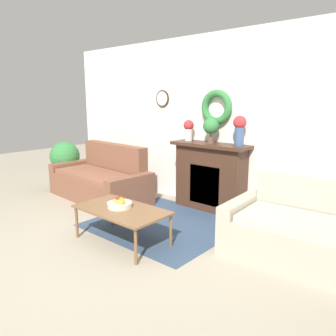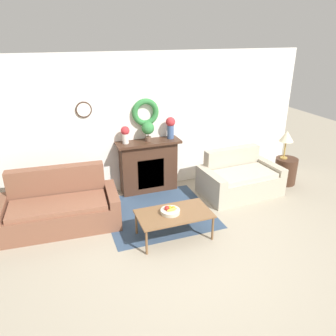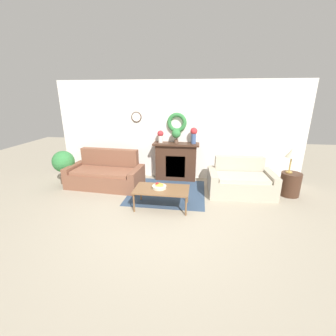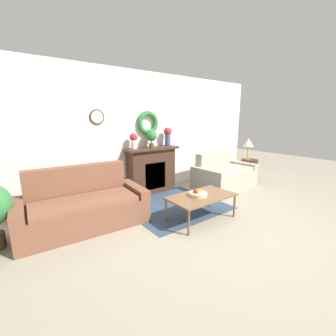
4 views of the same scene
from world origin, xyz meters
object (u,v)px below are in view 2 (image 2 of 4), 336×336
object	(u,v)px
loveseat_right	(239,179)
vase_on_mantel_left	(125,134)
couch_left	(59,208)
potted_plant_on_mantel	(148,129)
coffee_table	(174,215)
table_lamp	(287,137)
fruit_bowl	(170,211)
fireplace	(149,166)
side_table_by_loveseat	(285,171)
vase_on_mantel_right	(171,126)

from	to	relation	value
loveseat_right	vase_on_mantel_left	bearing A→B (deg)	157.35
couch_left	potted_plant_on_mantel	bearing A→B (deg)	25.82
coffee_table	table_lamp	bearing A→B (deg)	20.65
vase_on_mantel_left	potted_plant_on_mantel	xyz separation A→B (m)	(0.44, -0.02, 0.05)
fruit_bowl	vase_on_mantel_left	xyz separation A→B (m)	(-0.26, 1.71, 0.78)
couch_left	potted_plant_on_mantel	distance (m)	2.16
fireplace	fruit_bowl	size ratio (longest dim) A/B	4.17
couch_left	table_lamp	world-z (taller)	table_lamp
loveseat_right	vase_on_mantel_left	world-z (taller)	vase_on_mantel_left
loveseat_right	side_table_by_loveseat	distance (m)	1.17
loveseat_right	potted_plant_on_mantel	world-z (taller)	potted_plant_on_mantel
fruit_bowl	table_lamp	world-z (taller)	table_lamp
fireplace	table_lamp	size ratio (longest dim) A/B	2.12
table_lamp	vase_on_mantel_left	size ratio (longest dim) A/B	1.78
side_table_by_loveseat	table_lamp	world-z (taller)	table_lamp
loveseat_right	side_table_by_loveseat	xyz separation A→B (m)	(1.17, 0.06, -0.02)
coffee_table	vase_on_mantel_left	distance (m)	1.96
side_table_by_loveseat	vase_on_mantel_left	distance (m)	3.48
coffee_table	vase_on_mantel_left	world-z (taller)	vase_on_mantel_left
fireplace	side_table_by_loveseat	distance (m)	2.92
couch_left	vase_on_mantel_left	world-z (taller)	vase_on_mantel_left
potted_plant_on_mantel	side_table_by_loveseat	bearing A→B (deg)	-13.29
potted_plant_on_mantel	fireplace	bearing A→B (deg)	89.65
couch_left	vase_on_mantel_left	distance (m)	1.80
table_lamp	potted_plant_on_mantel	bearing A→B (deg)	167.35
vase_on_mantel_left	loveseat_right	bearing A→B (deg)	-19.54
table_lamp	vase_on_mantel_left	xyz separation A→B (m)	(-3.21, 0.64, 0.22)
vase_on_mantel_left	side_table_by_loveseat	bearing A→B (deg)	-11.89
couch_left	table_lamp	distance (m)	4.61
fruit_bowl	side_table_by_loveseat	xyz separation A→B (m)	(3.00, 1.02, -0.19)
fireplace	coffee_table	bearing A→B (deg)	-93.94
loveseat_right	coffee_table	xyz separation A→B (m)	(-1.78, -0.99, 0.09)
couch_left	loveseat_right	bearing A→B (deg)	3.69
couch_left	fruit_bowl	world-z (taller)	couch_left
fruit_bowl	vase_on_mantel_left	bearing A→B (deg)	98.73
potted_plant_on_mantel	loveseat_right	bearing A→B (deg)	-23.59
fireplace	coffee_table	distance (m)	1.73
vase_on_mantel_left	table_lamp	bearing A→B (deg)	-11.31
coffee_table	potted_plant_on_mantel	xyz separation A→B (m)	(0.12, 1.71, 0.91)
loveseat_right	couch_left	bearing A→B (deg)	176.87
vase_on_mantel_right	table_lamp	bearing A→B (deg)	-15.59
potted_plant_on_mantel	fruit_bowl	bearing A→B (deg)	-95.93
fireplace	loveseat_right	world-z (taller)	fireplace
loveseat_right	table_lamp	distance (m)	1.33
table_lamp	potted_plant_on_mantel	xyz separation A→B (m)	(-2.77, 0.62, 0.28)
fireplace	side_table_by_loveseat	xyz separation A→B (m)	(2.83, -0.68, -0.25)
fruit_bowl	side_table_by_loveseat	world-z (taller)	side_table_by_loveseat
fireplace	vase_on_mantel_left	size ratio (longest dim) A/B	3.77
loveseat_right	potted_plant_on_mantel	xyz separation A→B (m)	(-1.66, 0.73, 1.00)
couch_left	side_table_by_loveseat	size ratio (longest dim) A/B	3.54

